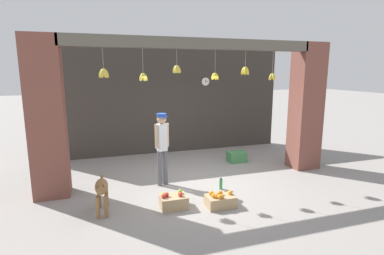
{
  "coord_description": "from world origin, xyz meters",
  "views": [
    {
      "loc": [
        -2.16,
        -6.34,
        2.62
      ],
      "look_at": [
        0.0,
        0.44,
        1.26
      ],
      "focal_mm": 28.0,
      "sensor_mm": 36.0,
      "label": 1
    }
  ],
  "objects": [
    {
      "name": "fruit_crate_apples",
      "position": [
        -0.86,
        -1.06,
        0.13
      ],
      "size": [
        0.51,
        0.38,
        0.32
      ],
      "color": "tan",
      "rests_on": "ground_plane"
    },
    {
      "name": "wall_clock",
      "position": [
        1.24,
        2.89,
        2.27
      ],
      "size": [
        0.28,
        0.03,
        0.28
      ],
      "color": "black"
    },
    {
      "name": "water_bottle",
      "position": [
        0.38,
        -0.5,
        0.12
      ],
      "size": [
        0.07,
        0.07,
        0.26
      ],
      "color": "#38934C",
      "rests_on": "ground_plane"
    },
    {
      "name": "fruit_crate_oranges",
      "position": [
        0.03,
        -1.29,
        0.13
      ],
      "size": [
        0.55,
        0.37,
        0.3
      ],
      "color": "tan",
      "rests_on": "ground_plane"
    },
    {
      "name": "storefront_awning",
      "position": [
        -0.01,
        0.12,
        3.15
      ],
      "size": [
        5.71,
        0.29,
        0.95
      ],
      "color": "#5B564C"
    },
    {
      "name": "shop_pillar_left",
      "position": [
        -3.15,
        0.3,
        1.66
      ],
      "size": [
        0.7,
        0.6,
        3.32
      ],
      "primitive_type": "cube",
      "color": "brown",
      "rests_on": "ground_plane"
    },
    {
      "name": "shop_pillar_right",
      "position": [
        3.15,
        0.3,
        1.66
      ],
      "size": [
        0.7,
        0.6,
        3.32
      ],
      "primitive_type": "cube",
      "color": "brown",
      "rests_on": "ground_plane"
    },
    {
      "name": "shopkeeper",
      "position": [
        -0.8,
        0.15,
        0.99
      ],
      "size": [
        0.34,
        0.29,
        1.68
      ],
      "rotation": [
        0.0,
        0.0,
        3.38
      ],
      "color": "#56565B",
      "rests_on": "ground_plane"
    },
    {
      "name": "dog",
      "position": [
        -2.17,
        -0.9,
        0.47
      ],
      "size": [
        0.27,
        0.85,
        0.69
      ],
      "rotation": [
        0.0,
        0.0,
        -1.62
      ],
      "color": "olive",
      "rests_on": "ground_plane"
    },
    {
      "name": "shop_back_wall",
      "position": [
        0.0,
        2.96,
        1.66
      ],
      "size": [
        7.61,
        0.12,
        3.32
      ],
      "primitive_type": "cube",
      "color": "#38332D",
      "rests_on": "ground_plane"
    },
    {
      "name": "produce_box_green",
      "position": [
        1.63,
        1.27,
        0.15
      ],
      "size": [
        0.51,
        0.38,
        0.3
      ],
      "primitive_type": "cube",
      "color": "#42844C",
      "rests_on": "ground_plane"
    },
    {
      "name": "ground_plane",
      "position": [
        0.0,
        0.0,
        0.0
      ],
      "size": [
        60.0,
        60.0,
        0.0
      ],
      "primitive_type": "plane",
      "color": "gray"
    }
  ]
}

